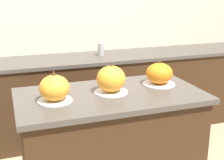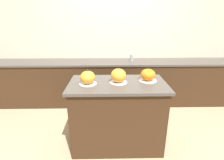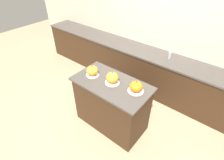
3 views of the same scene
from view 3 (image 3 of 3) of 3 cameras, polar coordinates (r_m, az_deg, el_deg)
name	(u,v)px [view 3 (image 3 of 3)]	position (r m, az deg, el deg)	size (l,w,h in m)	color
ground_plane	(111,122)	(3.31, -0.18, -13.62)	(12.00, 12.00, 0.00)	tan
wall_back	(163,31)	(3.76, 16.26, 15.12)	(8.00, 0.06, 2.50)	beige
kitchen_island	(111,104)	(2.97, -0.19, -7.93)	(1.23, 0.66, 0.92)	#382314
back_counter	(149,72)	(3.85, 12.13, 2.68)	(6.00, 0.60, 0.88)	#382314
pumpkin_cake_left	(92,71)	(2.81, -6.48, 2.99)	(0.21, 0.21, 0.20)	silver
pumpkin_cake_center	(112,78)	(2.62, 0.10, 0.67)	(0.22, 0.22, 0.21)	silver
pumpkin_cake_right	(136,87)	(2.49, 7.86, -2.23)	(0.23, 0.23, 0.19)	silver
bottle_tall	(170,54)	(3.50, 18.32, 7.95)	(0.06, 0.06, 0.19)	#99999E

